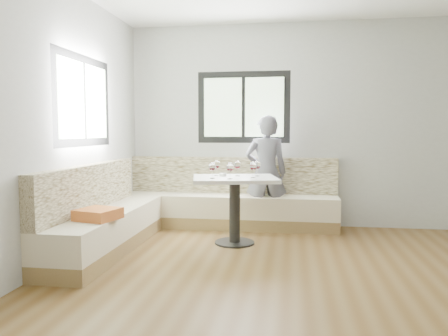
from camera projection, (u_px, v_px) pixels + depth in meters
The scene contains 11 objects.
room at pixel (310, 120), 3.63m from camera, with size 5.01×5.01×2.81m.
banquette at pixel (181, 210), 5.48m from camera, with size 2.90×2.80×0.95m.
table at pixel (235, 194), 5.09m from camera, with size 1.09×0.93×0.79m.
person at pixel (266, 173), 5.83m from camera, with size 0.56×0.37×1.53m, color #5C5B66.
olive_ramekin at pixel (223, 175), 5.17m from camera, with size 0.09×0.09×0.04m.
wine_glass_a at pixel (212, 167), 4.90m from camera, with size 0.08×0.08×0.18m.
wine_glass_b at pixel (230, 168), 4.84m from camera, with size 0.08×0.08×0.18m.
wine_glass_c at pixel (253, 167), 4.97m from camera, with size 0.08×0.08×0.18m.
wine_glass_d at pixel (237, 165), 5.15m from camera, with size 0.08×0.08×0.18m.
wine_glass_e at pixel (257, 165), 5.15m from camera, with size 0.08×0.08×0.18m.
wine_glass_f at pixel (216, 165), 5.20m from camera, with size 0.08×0.08×0.18m.
Camera 1 is at (-0.23, -3.64, 1.32)m, focal length 35.00 mm.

